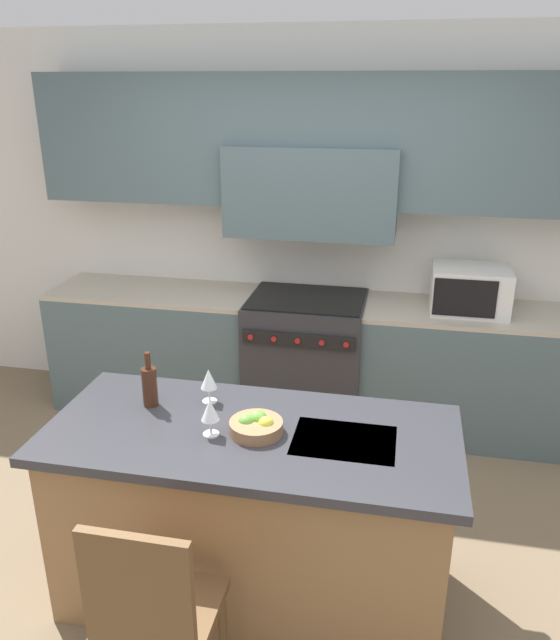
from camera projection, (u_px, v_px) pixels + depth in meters
name	position (u px, v px, depth m)	size (l,w,h in m)	color
ground_plane	(252.00, 574.00, 3.16)	(10.00, 10.00, 0.00)	#7A664C
back_cabinetry	(315.00, 194.00, 4.33)	(10.00, 0.46, 2.70)	silver
back_counter	(306.00, 359.00, 4.51)	(3.77, 0.62, 0.91)	#4C6066
range_stove	(306.00, 359.00, 4.49)	(0.81, 0.70, 0.94)	#2D2D33
microwave	(470.00, 289.00, 4.09)	(0.50, 0.39, 0.30)	silver
kitchen_island	(253.00, 513.00, 2.91)	(1.83, 0.83, 0.90)	olive
island_chair	(153.00, 612.00, 2.25)	(0.42, 0.40, 0.97)	brown
wine_bottle	(150.00, 385.00, 2.93)	(0.07, 0.07, 0.27)	#422314
wine_glass_near	(210.00, 411.00, 2.67)	(0.08, 0.08, 0.17)	white
wine_glass_far	(209.00, 380.00, 2.95)	(0.08, 0.08, 0.17)	white
fruit_bowl	(256.00, 425.00, 2.72)	(0.24, 0.24, 0.09)	#996B47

